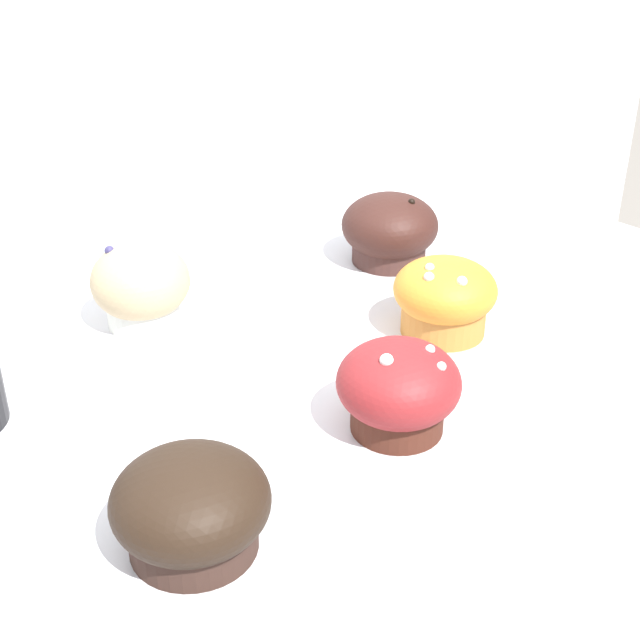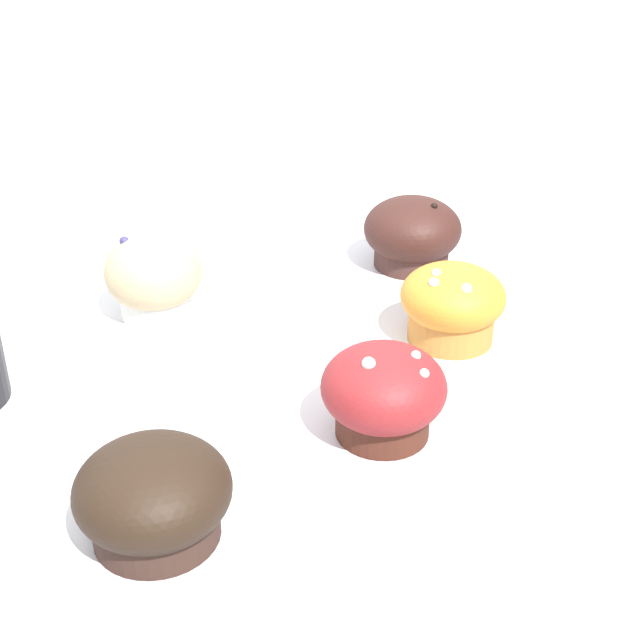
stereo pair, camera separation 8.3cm
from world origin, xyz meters
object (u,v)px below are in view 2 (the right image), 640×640
Objects in this scene: muffin_back_left at (383,393)px; muffin_front_left at (154,497)px; muffin_front_center at (412,234)px; muffin_front_right at (452,304)px; muffin_back_right at (154,277)px.

muffin_front_left is at bearing 179.83° from muffin_back_left.
muffin_front_center is 1.09× the size of muffin_front_right.
muffin_back_left is 0.21m from muffin_front_left.
muffin_front_center is at bearing 61.43° from muffin_front_right.
muffin_back_right reaches higher than muffin_back_left.
muffin_front_right is (0.21, -0.22, -0.00)m from muffin_back_right.
muffin_front_center reaches higher than muffin_front_left.
muffin_back_right is (-0.29, 0.07, 0.00)m from muffin_front_center.
muffin_back_left is (-0.24, -0.23, 0.00)m from muffin_front_center.
muffin_front_center is 1.00× the size of muffin_front_left.
muffin_front_right is at bearing -118.57° from muffin_front_center.
muffin_front_center is 0.17m from muffin_front_right.
muffin_front_right is at bearing 27.57° from muffin_back_left.
muffin_back_right is at bearing 62.74° from muffin_front_left.
muffin_back_left reaches higher than muffin_front_left.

